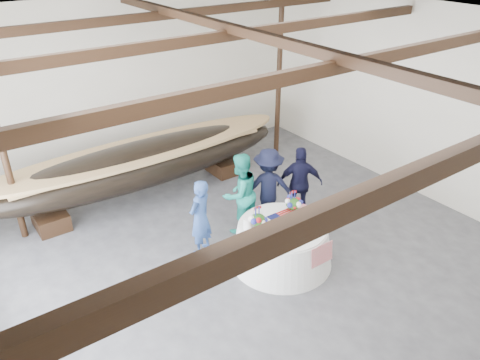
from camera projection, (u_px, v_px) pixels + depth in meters
floor at (276, 279)px, 8.85m from camera, size 10.00×12.00×0.01m
wall_back at (131, 86)px, 12.07m from camera, size 10.00×0.02×4.50m
wall_right at (454, 113)px, 10.34m from camera, size 0.02×12.00×4.50m
ceiling at (287, 35)px, 6.71m from camera, size 10.00×12.00×0.01m
pavilion_structure at (255, 59)px, 7.48m from camera, size 9.80×11.76×4.50m
longboat_display at (143, 164)px, 11.12m from camera, size 7.61×1.52×1.43m
banquet_table at (282, 244)px, 9.12m from camera, size 1.99×1.99×0.85m
tabletop_items at (276, 216)px, 8.94m from camera, size 1.92×1.04×0.40m
guest_woman_blue at (200, 217)px, 9.23m from camera, size 0.70×0.60×1.63m
guest_woman_teal at (240, 193)px, 9.88m from camera, size 0.95×0.78×1.81m
guest_man_left at (268, 187)px, 10.17m from camera, size 1.32×1.16×1.78m
guest_man_right at (300, 183)px, 10.37m from camera, size 1.07×0.91×1.72m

